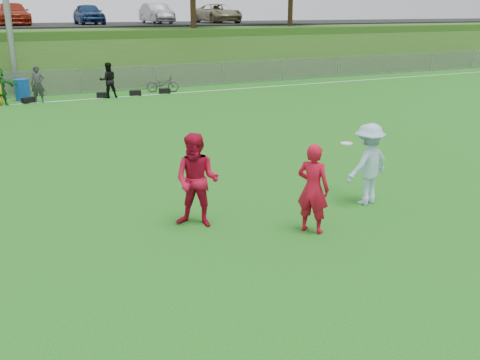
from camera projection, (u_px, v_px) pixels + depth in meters
ground at (275, 233)px, 10.32m from camera, size 120.00×120.00×0.00m
sideline_far at (89, 99)px, 25.71m from camera, size 60.00×0.10×0.01m
fence at (81, 81)px, 27.22m from camera, size 58.00×0.06×1.30m
berm at (50, 50)px, 36.37m from camera, size 120.00×18.00×3.00m
parking_lot at (43, 25)px, 37.61m from camera, size 120.00×12.00×0.10m
car_row at (26, 14)px, 36.03m from camera, size 32.04×5.18×1.44m
spectator_row at (19, 85)px, 24.16m from camera, size 8.00×0.90×1.69m
gear_bags at (110, 95)px, 26.18m from camera, size 7.18×0.49×0.26m
player_red_left at (313, 189)px, 10.15m from camera, size 0.71×0.76×1.75m
player_red_center at (197, 181)px, 10.42m from camera, size 1.16×1.13×1.88m
player_blue at (368, 164)px, 11.66m from camera, size 1.28×0.89×1.80m
frisbee at (346, 143)px, 12.35m from camera, size 0.29×0.29×0.03m
recycling_bin at (22, 90)px, 25.21m from camera, size 0.89×0.89×1.00m
bicycle at (163, 84)px, 27.76m from camera, size 1.75×1.14×0.87m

